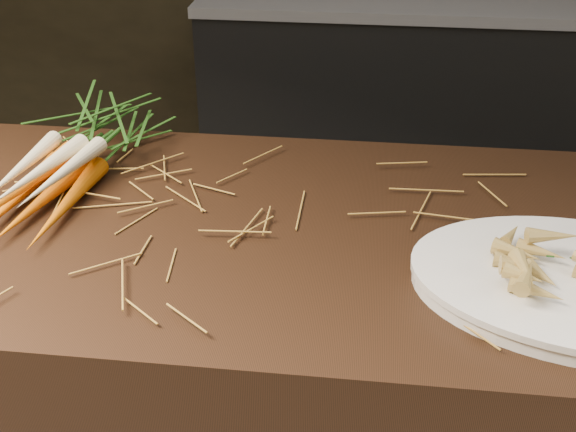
% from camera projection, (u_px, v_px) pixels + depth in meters
% --- Properties ---
extents(main_counter, '(2.40, 0.70, 0.90)m').
position_uv_depth(main_counter, '(316.00, 423.00, 1.42)').
color(main_counter, black).
rests_on(main_counter, ground).
extents(back_counter, '(1.82, 0.62, 0.84)m').
position_uv_depth(back_counter, '(425.00, 96.00, 3.01)').
color(back_counter, black).
rests_on(back_counter, ground).
extents(straw_bedding, '(1.40, 0.60, 0.02)m').
position_uv_depth(straw_bedding, '(321.00, 223.00, 1.18)').
color(straw_bedding, '#AD802D').
rests_on(straw_bedding, main_counter).
extents(root_veg_bunch, '(0.22, 0.54, 0.10)m').
position_uv_depth(root_veg_bunch, '(84.00, 147.00, 1.35)').
color(root_veg_bunch, orange).
rests_on(root_veg_bunch, main_counter).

